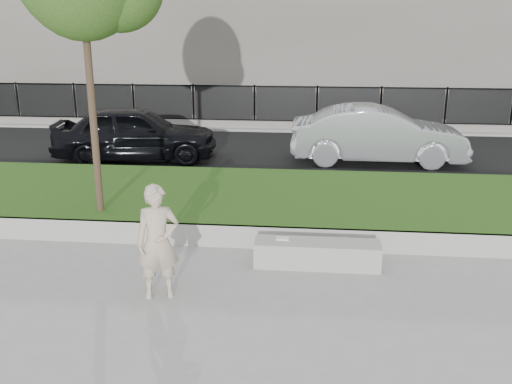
# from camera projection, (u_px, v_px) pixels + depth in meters

# --- Properties ---
(ground) EXTENTS (90.00, 90.00, 0.00)m
(ground) POSITION_uv_depth(u_px,v_px,m) (213.00, 272.00, 8.95)
(ground) COLOR gray
(ground) RESTS_ON ground
(grass_bank) EXTENTS (34.00, 4.00, 0.40)m
(grass_bank) POSITION_uv_depth(u_px,v_px,m) (238.00, 202.00, 11.75)
(grass_bank) COLOR black
(grass_bank) RESTS_ON ground
(grass_kerb) EXTENTS (34.00, 0.08, 0.40)m
(grass_kerb) POSITION_uv_depth(u_px,v_px,m) (223.00, 236.00, 9.88)
(grass_kerb) COLOR #99968F
(grass_kerb) RESTS_ON ground
(street) EXTENTS (34.00, 7.00, 0.04)m
(street) POSITION_uv_depth(u_px,v_px,m) (262.00, 152.00, 17.04)
(street) COLOR black
(street) RESTS_ON ground
(far_pavement) EXTENTS (34.00, 3.00, 0.12)m
(far_pavement) POSITION_uv_depth(u_px,v_px,m) (273.00, 124.00, 21.31)
(far_pavement) COLOR gray
(far_pavement) RESTS_ON ground
(iron_fence) EXTENTS (32.00, 0.30, 1.50)m
(iron_fence) POSITION_uv_depth(u_px,v_px,m) (271.00, 116.00, 20.22)
(iron_fence) COLOR slate
(iron_fence) RESTS_ON far_pavement
(stone_bench) EXTENTS (1.99, 0.50, 0.41)m
(stone_bench) POSITION_uv_depth(u_px,v_px,m) (317.00, 254.00, 9.11)
(stone_bench) COLOR #99968F
(stone_bench) RESTS_ON ground
(man) EXTENTS (0.69, 0.55, 1.65)m
(man) POSITION_uv_depth(u_px,v_px,m) (158.00, 242.00, 7.93)
(man) COLOR #C7B499
(man) RESTS_ON ground
(book) EXTENTS (0.21, 0.16, 0.02)m
(book) POSITION_uv_depth(u_px,v_px,m) (283.00, 238.00, 9.17)
(book) COLOR white
(book) RESTS_ON stone_bench
(car_dark) EXTENTS (4.66, 2.42, 1.52)m
(car_dark) POSITION_uv_depth(u_px,v_px,m) (135.00, 133.00, 15.76)
(car_dark) COLOR black
(car_dark) RESTS_ON street
(car_silver) EXTENTS (4.67, 1.64, 1.54)m
(car_silver) POSITION_uv_depth(u_px,v_px,m) (378.00, 135.00, 15.46)
(car_silver) COLOR #9D9FA6
(car_silver) RESTS_ON street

